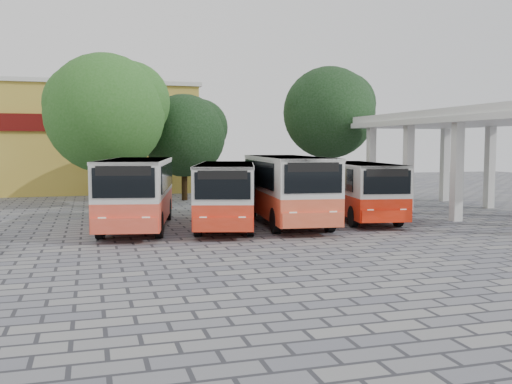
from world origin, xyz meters
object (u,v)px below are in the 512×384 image
object	(u,v)px
bus_centre_right	(287,185)
bus_far_right	(359,187)
bus_far_left	(137,189)
bus_centre_left	(226,191)

from	to	relation	value
bus_centre_right	bus_far_right	world-z (taller)	bus_centre_right
bus_centre_right	bus_far_right	xyz separation A→B (m)	(3.84, 0.37, -0.20)
bus_far_left	bus_centre_right	bearing A→B (deg)	7.76
bus_centre_right	bus_far_left	bearing A→B (deg)	-177.30
bus_centre_right	bus_centre_left	bearing A→B (deg)	-167.91
bus_far_left	bus_centre_right	world-z (taller)	bus_centre_right
bus_centre_left	bus_far_right	bearing A→B (deg)	20.97
bus_centre_right	bus_far_right	size ratio (longest dim) A/B	1.11
bus_far_left	bus_far_right	size ratio (longest dim) A/B	1.10
bus_far_left	bus_far_right	bearing A→B (deg)	10.95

